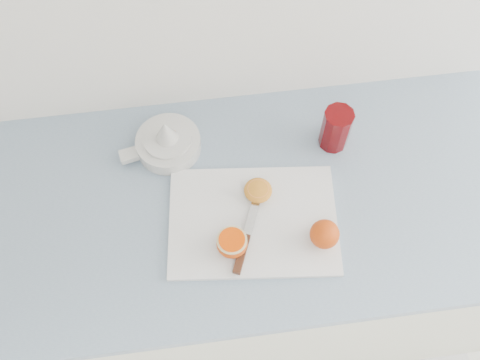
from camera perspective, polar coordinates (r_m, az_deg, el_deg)
The scene contains 8 objects.
counter at distance 1.69m, azimuth 2.94°, elevation -8.33°, with size 2.62×0.64×0.89m.
cutting_board at distance 1.24m, azimuth 1.40°, elevation -4.38°, with size 0.39×0.28×0.01m, color silver.
whole_orange at distance 1.20m, azimuth 9.01°, elevation -5.73°, with size 0.07×0.07×0.07m.
half_orange at distance 1.19m, azimuth -0.86°, elevation -6.74°, with size 0.07×0.07×0.04m.
squeezed_shell at distance 1.25m, azimuth 1.93°, elevation -1.10°, with size 0.07×0.07×0.03m.
paring_knife at distance 1.20m, azimuth 0.40°, elevation -7.07°, with size 0.10×0.21×0.01m.
citrus_juicer at distance 1.33m, azimuth -7.76°, elevation 4.04°, with size 0.20×0.16×0.11m.
red_tumbler at distance 1.33m, azimuth 10.16°, elevation 5.30°, with size 0.07×0.07×0.12m.
Camera 1 is at (0.01, 1.13, 2.03)m, focal length 40.00 mm.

